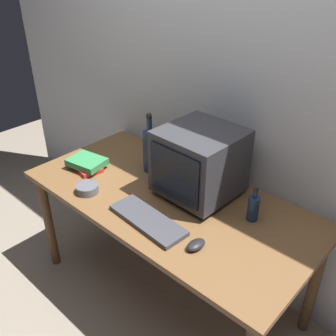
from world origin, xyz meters
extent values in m
plane|color=gray|center=(0.00, 0.00, 0.00)|extent=(6.00, 6.00, 0.00)
cube|color=silver|center=(0.00, 0.45, 1.25)|extent=(4.00, 0.08, 2.50)
cube|color=brown|center=(0.00, 0.00, 0.71)|extent=(1.60, 0.78, 0.03)
cylinder|color=brown|center=(-0.74, -0.33, 0.35)|extent=(0.06, 0.06, 0.70)
cylinder|color=brown|center=(-0.74, 0.33, 0.35)|extent=(0.06, 0.06, 0.70)
cylinder|color=brown|center=(0.74, 0.33, 0.35)|extent=(0.06, 0.06, 0.70)
cube|color=#333338|center=(0.10, 0.14, 0.74)|extent=(0.29, 0.25, 0.03)
cube|color=#333338|center=(0.10, 0.14, 0.93)|extent=(0.39, 0.39, 0.34)
cube|color=black|center=(0.09, -0.06, 0.93)|extent=(0.31, 0.02, 0.27)
cube|color=#3F3F47|center=(0.07, -0.22, 0.74)|extent=(0.43, 0.18, 0.02)
ellipsoid|color=black|center=(0.36, -0.21, 0.74)|extent=(0.07, 0.10, 0.04)
cylinder|color=navy|center=(-0.27, 0.14, 0.85)|extent=(0.08, 0.08, 0.25)
cylinder|color=navy|center=(-0.27, 0.14, 1.02)|extent=(0.03, 0.03, 0.09)
sphere|color=#262626|center=(-0.27, 0.14, 1.07)|extent=(0.03, 0.03, 0.03)
cylinder|color=navy|center=(0.43, 0.14, 0.79)|extent=(0.06, 0.06, 0.13)
cylinder|color=navy|center=(0.43, 0.14, 0.88)|extent=(0.02, 0.02, 0.05)
sphere|color=#262626|center=(0.43, 0.14, 0.91)|extent=(0.02, 0.02, 0.02)
cube|color=red|center=(-0.55, -0.12, 0.74)|extent=(0.20, 0.16, 0.03)
cube|color=#33894C|center=(-0.56, -0.11, 0.77)|extent=(0.23, 0.19, 0.04)
cylinder|color=#595B66|center=(-0.35, -0.26, 0.75)|extent=(0.12, 0.12, 0.04)
camera|label=1|loc=(1.12, -1.22, 1.89)|focal=40.64mm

